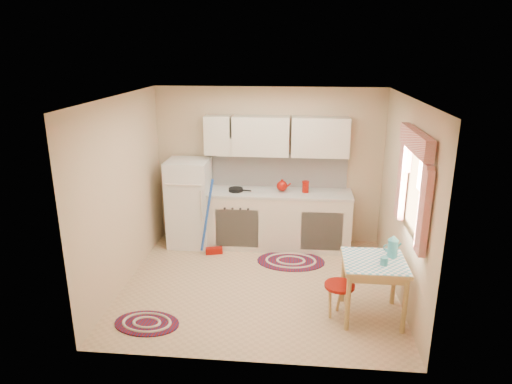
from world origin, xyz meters
TOP-DOWN VIEW (x-y plane):
  - room_shell at (0.16, 0.24)m, footprint 3.64×3.60m
  - fridge at (-1.24, 1.25)m, footprint 0.65×0.60m
  - broom at (-0.79, 0.90)m, footprint 0.30×0.19m
  - base_cabinets at (0.19, 1.30)m, footprint 2.25×0.60m
  - countertop at (0.19, 1.30)m, footprint 2.27×0.62m
  - frying_pan at (-0.49, 1.25)m, footprint 0.26×0.26m
  - red_kettle at (0.23, 1.30)m, footprint 0.23×0.22m
  - red_canister at (0.60, 1.30)m, footprint 0.10×0.10m
  - table at (1.39, -0.62)m, footprint 0.72×0.72m
  - stool at (1.00, -0.66)m, footprint 0.42×0.42m
  - coffee_pot at (1.60, -0.50)m, footprint 0.15×0.13m
  - mug at (1.47, -0.72)m, footprint 0.11×0.11m
  - rug_center at (0.41, 0.74)m, footprint 1.02×0.68m
  - rug_left at (-1.22, -1.05)m, footprint 0.81×0.58m

SIDE VIEW (x-z plane):
  - rug_center at x=0.41m, z-range 0.00..0.02m
  - rug_left at x=-1.22m, z-range 0.00..0.02m
  - stool at x=1.00m, z-range 0.00..0.42m
  - table at x=1.39m, z-range 0.00..0.72m
  - base_cabinets at x=0.19m, z-range 0.00..0.88m
  - broom at x=-0.79m, z-range 0.00..1.20m
  - fridge at x=-1.24m, z-range 0.00..1.40m
  - mug at x=1.47m, z-range 0.72..0.82m
  - coffee_pot at x=1.60m, z-range 0.72..1.01m
  - countertop at x=0.19m, z-range 0.88..0.92m
  - frying_pan at x=-0.49m, z-range 0.92..0.97m
  - red_canister at x=0.60m, z-range 0.92..1.08m
  - red_kettle at x=0.23m, z-range 0.92..1.11m
  - room_shell at x=0.16m, z-range 0.34..2.86m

